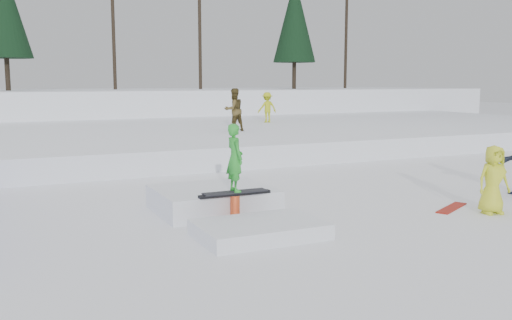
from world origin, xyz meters
name	(u,v)px	position (x,y,z in m)	size (l,w,h in m)	color
ground	(275,225)	(0.00, 0.00, 0.00)	(120.00, 120.00, 0.00)	white
snow_berm	(73,108)	(0.00, 30.00, 1.20)	(60.00, 14.00, 2.40)	white
snow_midrise	(116,138)	(0.00, 16.00, 0.40)	(50.00, 18.00, 0.80)	white
treeline	(167,15)	(6.18, 28.28, 7.45)	(40.24, 4.22, 10.50)	black
walker_olive	(234,110)	(4.49, 12.70, 1.74)	(0.91, 0.71, 1.88)	#4E401D
walker_ygreen	(267,107)	(8.21, 16.90, 1.60)	(1.04, 0.60, 1.61)	#B3BE17
spectator_yellow	(493,180)	(4.95, -1.14, 0.78)	(0.76, 0.50, 1.56)	#CDD72A
loose_board_red	(452,208)	(4.50, -0.37, 0.01)	(1.40, 0.28, 0.03)	maroon
jib_rail_feature	(225,204)	(-0.69, 1.10, 0.30)	(2.60, 4.40, 2.11)	white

